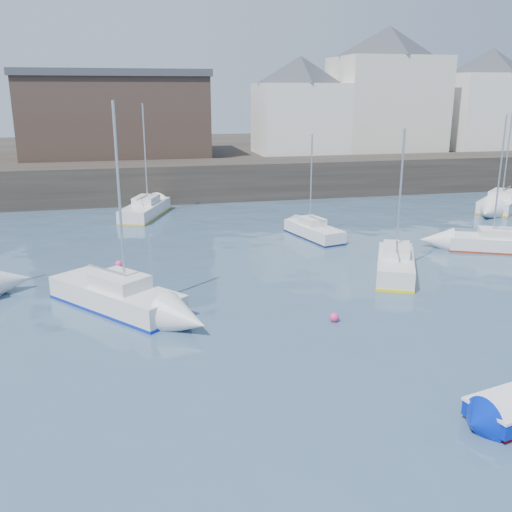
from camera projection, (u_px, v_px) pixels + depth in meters
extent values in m
plane|color=#2D4760|center=(359.00, 438.00, 14.70)|extent=(220.00, 220.00, 0.00)
cube|color=#28231E|center=(194.00, 181.00, 47.05)|extent=(90.00, 5.00, 3.00)
cube|color=#28231E|center=(175.00, 158.00, 63.93)|extent=(90.00, 32.00, 2.80)
cube|color=beige|center=(386.00, 105.00, 56.27)|extent=(10.00, 8.00, 9.00)
pyramid|color=#3A3D44|center=(389.00, 41.00, 54.63)|extent=(13.36, 13.36, 2.80)
cube|color=white|center=(487.00, 112.00, 58.36)|extent=(9.00, 7.00, 7.50)
pyramid|color=#3A3D44|center=(492.00, 61.00, 56.98)|extent=(11.88, 11.88, 2.45)
cube|color=white|center=(300.00, 119.00, 54.22)|extent=(8.00, 7.00, 6.50)
pyramid|color=#3A3D44|center=(301.00, 70.00, 52.98)|extent=(11.14, 11.14, 2.45)
cube|color=#3D2D26|center=(116.00, 117.00, 51.92)|extent=(16.00, 10.00, 7.00)
cube|color=#3A3D44|center=(113.00, 74.00, 50.86)|extent=(16.40, 10.40, 0.60)
cylinder|color=white|center=(481.00, 399.00, 15.90)|extent=(0.17, 0.17, 0.34)
cylinder|color=white|center=(503.00, 392.00, 16.27)|extent=(0.17, 0.17, 0.34)
cube|color=silver|center=(116.00, 297.00, 23.43)|extent=(5.60, 6.23, 0.96)
cube|color=#0B22A9|center=(117.00, 306.00, 23.54)|extent=(5.66, 6.29, 0.13)
cube|color=silver|center=(120.00, 281.00, 23.03)|extent=(2.59, 2.70, 0.53)
cylinder|color=silver|center=(119.00, 199.00, 21.90)|extent=(0.11, 0.11, 7.33)
cube|color=silver|center=(395.00, 266.00, 27.61)|extent=(3.78, 5.43, 0.94)
cube|color=yellow|center=(395.00, 274.00, 27.72)|extent=(3.82, 5.48, 0.13)
cube|color=silver|center=(396.00, 250.00, 27.65)|extent=(1.92, 2.19, 0.52)
cylinder|color=silver|center=(400.00, 193.00, 27.13)|extent=(0.10, 0.10, 6.00)
cube|color=silver|center=(502.00, 244.00, 31.82)|extent=(5.98, 4.11, 0.80)
cube|color=maroon|center=(502.00, 250.00, 31.92)|extent=(6.04, 4.15, 0.11)
cube|color=silver|center=(498.00, 233.00, 31.71)|extent=(2.41, 2.10, 0.44)
cylinder|color=silver|center=(499.00, 177.00, 30.91)|extent=(0.09, 0.09, 6.61)
cube|color=silver|center=(314.00, 231.00, 34.69)|extent=(2.60, 4.91, 0.77)
cube|color=#101B41|center=(314.00, 237.00, 34.79)|extent=(2.63, 4.96, 0.10)
cube|color=silver|center=(312.00, 221.00, 34.73)|extent=(1.49, 1.87, 0.43)
cylinder|color=silver|center=(311.00, 180.00, 34.24)|extent=(0.09, 0.09, 5.39)
cube|color=silver|center=(504.00, 202.00, 43.42)|extent=(6.77, 6.37, 0.91)
cube|color=orange|center=(503.00, 207.00, 43.53)|extent=(6.84, 6.44, 0.12)
cube|color=silver|center=(504.00, 194.00, 42.95)|extent=(2.97, 2.91, 0.50)
cylinder|color=silver|center=(509.00, 143.00, 41.61)|extent=(0.10, 0.10, 8.11)
cube|color=silver|center=(145.00, 210.00, 40.53)|extent=(3.97, 6.30, 0.90)
cube|color=gold|center=(146.00, 216.00, 40.64)|extent=(4.01, 6.36, 0.12)
cube|color=silver|center=(146.00, 200.00, 40.62)|extent=(2.11, 2.48, 0.50)
cylinder|color=silver|center=(145.00, 154.00, 40.02)|extent=(0.10, 0.10, 6.91)
sphere|color=#EC327E|center=(187.00, 328.00, 21.49)|extent=(0.41, 0.41, 0.41)
sphere|color=#EC327E|center=(334.00, 321.00, 22.13)|extent=(0.38, 0.38, 0.38)
sphere|color=#EC327E|center=(119.00, 268.00, 28.80)|extent=(0.42, 0.42, 0.42)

